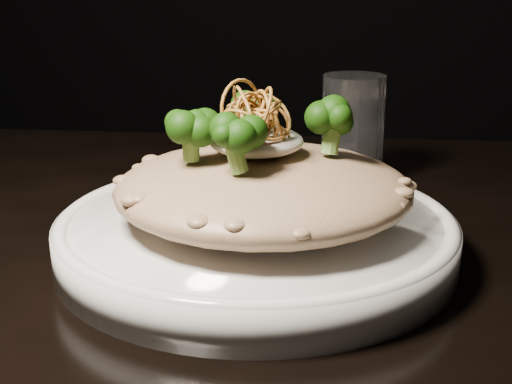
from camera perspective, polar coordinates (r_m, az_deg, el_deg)
table at (r=0.64m, az=8.95°, el=-11.48°), size 1.10×0.80×0.75m
plate at (r=0.58m, az=0.00°, el=-3.65°), size 0.32×0.32×0.03m
risotto at (r=0.56m, az=0.57°, el=0.35°), size 0.23×0.23×0.05m
broccoli at (r=0.54m, az=0.18°, el=5.23°), size 0.13×0.13×0.05m
cheese at (r=0.56m, az=0.04°, el=4.09°), size 0.07×0.07×0.02m
shallots at (r=0.54m, az=0.12°, el=6.93°), size 0.06×0.06×0.04m
drinking_glass at (r=0.76m, az=7.73°, el=4.92°), size 0.08×0.08×0.12m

